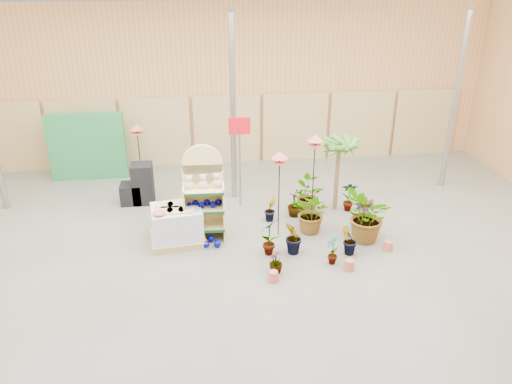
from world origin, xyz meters
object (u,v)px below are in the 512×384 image
Objects in this scene: display_shelf at (204,196)px; bird_table_front at (280,158)px; pallet_stack at (177,225)px; potted_plant_2 at (313,213)px.

display_shelf reaches higher than bird_table_front.
potted_plant_2 reaches higher than pallet_stack.
pallet_stack is 0.63× the size of bird_table_front.
bird_table_front is at bearing -178.65° from potted_plant_2.
pallet_stack is (-0.59, -0.22, -0.53)m from display_shelf.
display_shelf reaches higher than potted_plant_2.
pallet_stack is 2.55m from bird_table_front.
pallet_stack is at bearing -157.86° from display_shelf.
display_shelf reaches higher than pallet_stack.
pallet_stack is 2.90m from potted_plant_2.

